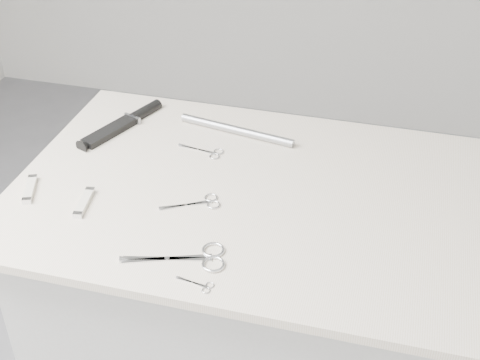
% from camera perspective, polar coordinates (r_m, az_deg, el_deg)
% --- Properties ---
extents(plinth, '(0.90, 0.60, 0.90)m').
position_cam_1_polar(plinth, '(1.74, 0.49, -13.54)').
color(plinth, '#B4B4B2').
rests_on(plinth, ground).
extents(display_board, '(1.00, 0.70, 0.02)m').
position_cam_1_polar(display_board, '(1.43, 0.58, -1.17)').
color(display_board, beige).
rests_on(display_board, plinth).
extents(large_shears, '(0.19, 0.10, 0.01)m').
position_cam_1_polar(large_shears, '(1.25, -3.70, -6.63)').
color(large_shears, silver).
rests_on(large_shears, display_board).
extents(embroidery_scissors_a, '(0.12, 0.09, 0.00)m').
position_cam_1_polar(embroidery_scissors_a, '(1.39, -3.34, -1.96)').
color(embroidery_scissors_a, silver).
rests_on(embroidery_scissors_a, display_board).
extents(embroidery_scissors_b, '(0.11, 0.05, 0.00)m').
position_cam_1_polar(embroidery_scissors_b, '(1.55, -2.76, 2.41)').
color(embroidery_scissors_b, silver).
rests_on(embroidery_scissors_b, display_board).
extents(tiny_scissors, '(0.07, 0.03, 0.00)m').
position_cam_1_polar(tiny_scissors, '(1.20, -3.49, -8.93)').
color(tiny_scissors, silver).
rests_on(tiny_scissors, display_board).
extents(sheathed_knife, '(0.13, 0.25, 0.03)m').
position_cam_1_polar(sheathed_knife, '(1.68, -9.68, 4.93)').
color(sheathed_knife, black).
rests_on(sheathed_knife, display_board).
extents(pocket_knife_a, '(0.03, 0.10, 0.01)m').
position_cam_1_polar(pocket_knife_a, '(1.42, -13.16, -1.86)').
color(pocket_knife_a, beige).
rests_on(pocket_knife_a, display_board).
extents(pocket_knife_b, '(0.05, 0.10, 0.01)m').
position_cam_1_polar(pocket_knife_b, '(1.49, -17.49, -0.72)').
color(pocket_knife_b, beige).
rests_on(pocket_knife_b, display_board).
extents(metal_rail, '(0.30, 0.07, 0.02)m').
position_cam_1_polar(metal_rail, '(1.62, -0.30, 4.29)').
color(metal_rail, '#9A9CA2').
rests_on(metal_rail, display_board).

